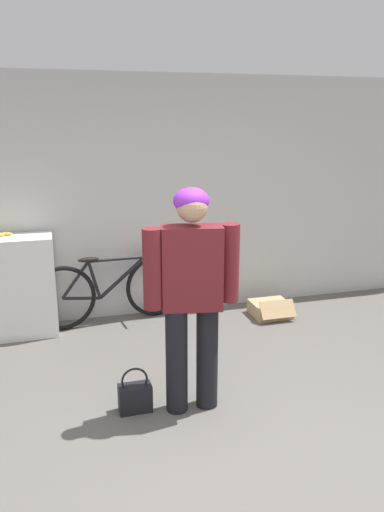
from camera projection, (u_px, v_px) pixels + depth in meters
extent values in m
plane|color=#605B56|center=(235.00, 472.00, 3.12)|extent=(14.00, 14.00, 0.00)
cube|color=silver|center=(146.00, 199.00, 5.40)|extent=(8.00, 0.06, 2.60)
cube|color=white|center=(196.00, 279.00, 5.77)|extent=(0.08, 0.01, 0.12)
cube|color=white|center=(9.00, 287.00, 4.99)|extent=(0.90, 0.42, 1.02)
cylinder|color=black|center=(177.00, 361.00, 3.69)|extent=(0.16, 0.16, 0.81)
cylinder|color=black|center=(207.00, 357.00, 3.75)|extent=(0.16, 0.16, 0.81)
cube|color=maroon|center=(192.00, 268.00, 3.53)|extent=(0.46, 0.28, 0.61)
cylinder|color=maroon|center=(153.00, 269.00, 3.46)|extent=(0.14, 0.14, 0.58)
cylinder|color=maroon|center=(230.00, 263.00, 3.60)|extent=(0.14, 0.14, 0.58)
sphere|color=tan|center=(192.00, 207.00, 3.42)|extent=(0.22, 0.22, 0.22)
ellipsoid|color=purple|center=(191.00, 201.00, 3.42)|extent=(0.25, 0.23, 0.19)
torus|color=black|center=(63.00, 299.00, 5.14)|extent=(0.70, 0.14, 0.70)
torus|color=black|center=(156.00, 286.00, 5.53)|extent=(0.70, 0.14, 0.70)
cylinder|color=black|center=(82.00, 298.00, 5.22)|extent=(0.39, 0.09, 0.09)
cylinder|color=black|center=(75.00, 280.00, 5.15)|extent=(0.32, 0.08, 0.39)
cylinder|color=black|center=(94.00, 280.00, 5.23)|extent=(0.14, 0.05, 0.43)
cylinder|color=black|center=(123.00, 277.00, 5.35)|extent=(0.54, 0.11, 0.43)
cylinder|color=black|center=(117.00, 259.00, 5.27)|extent=(0.61, 0.12, 0.05)
cylinder|color=black|center=(151.00, 271.00, 5.46)|extent=(0.16, 0.05, 0.36)
cylinder|color=black|center=(147.00, 254.00, 5.39)|extent=(0.07, 0.04, 0.08)
cylinder|color=black|center=(148.00, 251.00, 5.39)|extent=(0.09, 0.46, 0.02)
ellipsoid|color=black|center=(88.00, 260.00, 5.15)|extent=(0.23, 0.11, 0.05)
ellipsoid|color=#EAD64C|center=(7.00, 234.00, 4.92)|extent=(0.13, 0.09, 0.03)
cube|color=black|center=(135.00, 398.00, 3.75)|extent=(0.25, 0.13, 0.21)
torus|color=black|center=(135.00, 380.00, 3.71)|extent=(0.20, 0.02, 0.20)
cube|color=tan|center=(270.00, 309.00, 5.60)|extent=(0.42, 0.37, 0.15)
cube|color=tan|center=(278.00, 309.00, 5.41)|extent=(0.40, 0.13, 0.17)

